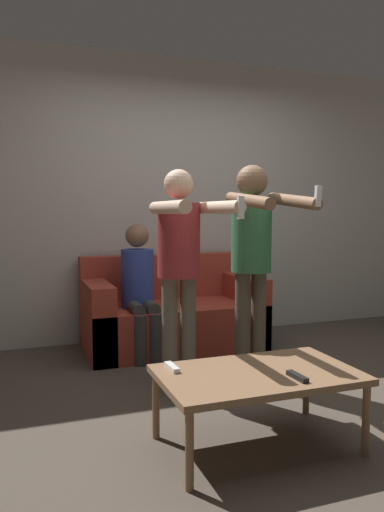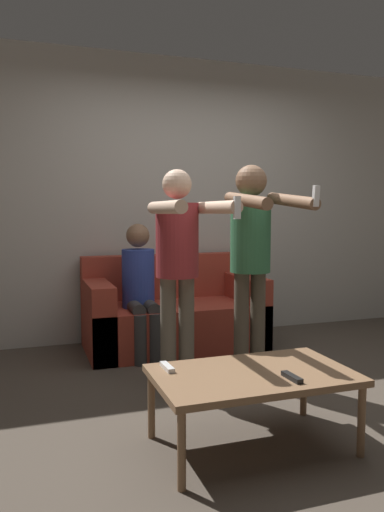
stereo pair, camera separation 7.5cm
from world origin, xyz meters
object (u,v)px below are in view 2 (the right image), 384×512
Objects in this scene: couch at (173,316)px; remote_near at (292,377)px; person_seated at (140,285)px; person_standing_left at (179,254)px; remote_far at (167,367)px; person_standing_right at (252,248)px; coffee_table at (253,379)px.

couch reaches higher than remote_near.
person_seated is 2.01m from remote_near.
person_standing_left is 0.95m from remote_far.
person_seated is at bearing 94.20° from person_standing_left.
remote_near is at bearing -105.26° from person_standing_right.
person_standing_right is at bearing -55.27° from person_seated.
person_standing_left is 10.05× the size of remote_far.
couch is at bearing 89.42° from remote_near.
coffee_table is at bearing -94.51° from couch.
remote_far is (-0.57, -1.79, 0.13)m from couch.
coffee_table is 0.45m from remote_far.
person_standing_left is at bearing -179.43° from person_standing_right.
person_seated is 1.65m from remote_far.
person_standing_left is 0.97× the size of person_standing_right.
person_seated reaches higher than couch.
couch reaches higher than coffee_table.
person_seated reaches higher than remote_near.
person_standing_left is 0.96m from person_seated.
coffee_table is at bearing -84.18° from person_seated.
remote_far is (-0.41, 0.18, 0.05)m from coffee_table.
person_standing_left reaches higher than remote_far.
person_seated reaches higher than remote_far.
couch is 2.15m from remote_near.
person_standing_right is 1.25m from remote_far.
person_seated is at bearing -153.92° from couch.
remote_far reaches higher than coffee_table.
couch is at bearing 26.08° from person_seated.
remote_near reaches higher than coffee_table.
coffee_table is at bearing -24.11° from remote_far.
person_standing_right reaches higher than remote_far.
person_standing_right is at bearing -75.37° from couch.
person_standing_right reaches higher than coffee_table.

